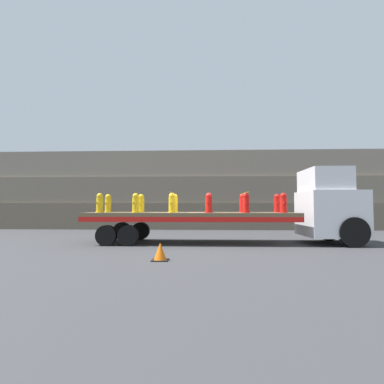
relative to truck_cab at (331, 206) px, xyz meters
The scene contains 19 objects.
ground_plane 6.11m from the truck_cab, behind, with size 120.00×120.00×0.00m, color #38383A.
rock_cliff 10.59m from the truck_cab, 124.16° to the left, with size 60.00×3.30×5.40m.
truck_cab is the anchor object (origin of this frame).
flatbed_trailer 6.45m from the truck_cab, behind, with size 8.80×2.56×1.30m.
fire_hydrant_yellow_near_0 9.73m from the truck_cab, behind, with size 0.34×0.54×0.81m.
fire_hydrant_yellow_far_0 9.73m from the truck_cab, behind, with size 0.34×0.54×0.81m.
fire_hydrant_yellow_near_1 8.21m from the truck_cab, behind, with size 0.34×0.54×0.81m.
fire_hydrant_yellow_far_1 8.21m from the truck_cab, behind, with size 0.34×0.54×0.81m.
fire_hydrant_yellow_near_2 6.70m from the truck_cab, behind, with size 0.34×0.54×0.81m.
fire_hydrant_yellow_far_2 6.70m from the truck_cab, behind, with size 0.34×0.54×0.81m.
fire_hydrant_red_near_3 5.18m from the truck_cab, behind, with size 0.34×0.54×0.81m.
fire_hydrant_red_far_3 5.18m from the truck_cab, behind, with size 0.34×0.54×0.81m.
fire_hydrant_red_near_4 3.68m from the truck_cab, behind, with size 0.34×0.54×0.81m.
fire_hydrant_red_far_4 3.68m from the truck_cab, behind, with size 0.34×0.54×0.81m.
fire_hydrant_red_near_5 2.19m from the truck_cab, 165.65° to the right, with size 0.34×0.54×0.81m.
fire_hydrant_red_far_5 2.19m from the truck_cab, 165.65° to the left, with size 0.34×0.54×0.81m.
cargo_strap_rear 6.70m from the truck_cab, behind, with size 0.05×2.66×0.01m.
cargo_strap_middle 3.68m from the truck_cab, behind, with size 0.05×2.66×0.01m.
traffic_cone 7.94m from the truck_cab, 147.33° to the right, with size 0.48×0.48×0.51m.
Camera 1 is at (0.62, -12.87, 1.55)m, focal length 28.00 mm.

